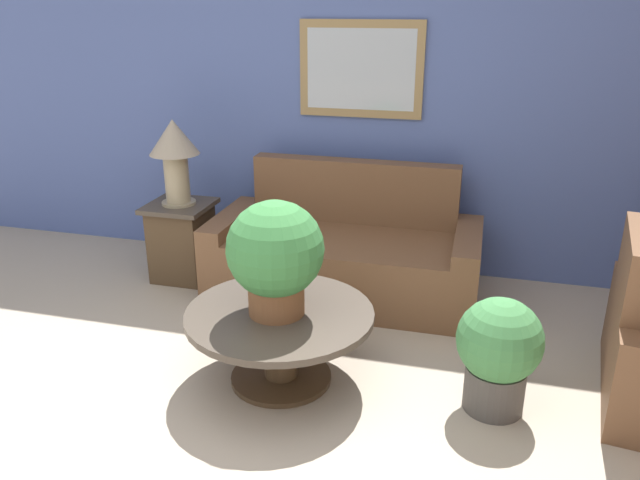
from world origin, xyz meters
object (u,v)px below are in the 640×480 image
object	(u,v)px
coffee_table	(280,330)
potted_plant_on_table	(275,254)
table_lamp	(174,149)
side_table	(182,240)
couch_main	(345,255)
potted_plant_floor	(498,351)

from	to	relation	value
coffee_table	potted_plant_on_table	bearing A→B (deg)	-115.81
potted_plant_on_table	table_lamp	bearing A→B (deg)	134.76
coffee_table	table_lamp	xyz separation A→B (m)	(-1.18, 1.16, 0.70)
table_lamp	side_table	bearing A→B (deg)	0.00
couch_main	potted_plant_floor	bearing A→B (deg)	-47.79
side_table	potted_plant_floor	world-z (taller)	potted_plant_floor
coffee_table	table_lamp	bearing A→B (deg)	135.45
couch_main	side_table	size ratio (longest dim) A/B	3.18
coffee_table	potted_plant_floor	size ratio (longest dim) A/B	1.66
couch_main	coffee_table	world-z (taller)	couch_main
coffee_table	side_table	xyz separation A→B (m)	(-1.18, 1.16, -0.01)
coffee_table	potted_plant_on_table	world-z (taller)	potted_plant_on_table
coffee_table	couch_main	bearing A→B (deg)	85.71
couch_main	table_lamp	distance (m)	1.47
table_lamp	potted_plant_floor	size ratio (longest dim) A/B	1.01
side_table	table_lamp	distance (m)	0.71
couch_main	potted_plant_on_table	world-z (taller)	potted_plant_on_table
coffee_table	potted_plant_floor	xyz separation A→B (m)	(1.17, 0.04, 0.03)
side_table	table_lamp	world-z (taller)	table_lamp
couch_main	side_table	world-z (taller)	couch_main
side_table	potted_plant_floor	distance (m)	2.61
coffee_table	side_table	bearing A→B (deg)	135.45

